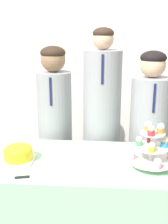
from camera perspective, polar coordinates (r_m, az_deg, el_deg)
The scene contains 8 objects.
wall_back at distance 2.89m, azimuth 4.23°, elevation 11.59°, with size 9.00×0.06×2.70m.
table at distance 2.06m, azimuth 3.47°, elevation -19.43°, with size 1.66×0.66×0.77m.
round_cake at distance 1.89m, azimuth -13.20°, elevation -8.01°, with size 0.20×0.20×0.11m.
cake_knife at distance 1.70m, azimuth -10.68°, elevation -12.79°, with size 0.28×0.09×0.01m.
cupcake_stand at distance 1.77m, azimuth 13.61°, elevation -6.90°, with size 0.29×0.29×0.29m.
student_0 at distance 2.42m, azimuth -5.82°, elevation -5.03°, with size 0.28×0.29×1.47m.
student_1 at distance 2.36m, azimuth 3.58°, elevation -4.23°, with size 0.31×0.31×1.61m.
student_2 at distance 2.42m, azimuth 12.80°, elevation -6.06°, with size 0.31×0.32×1.44m.
Camera 1 is at (0.01, -1.34, 1.58)m, focal length 45.00 mm.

